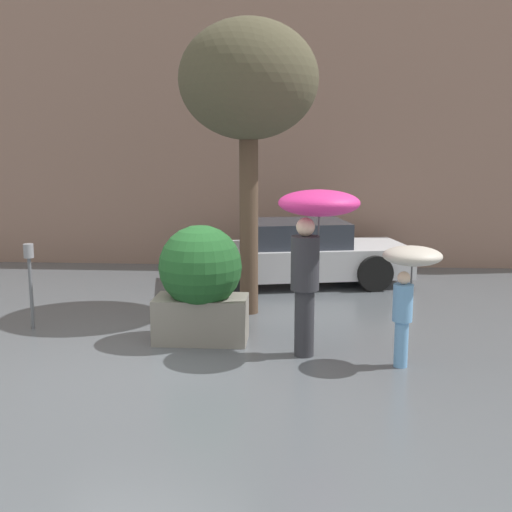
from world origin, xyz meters
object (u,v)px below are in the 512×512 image
object	(u,v)px
person_child	(409,273)
person_adult	(314,229)
parking_meter	(30,268)
planter_box	(201,281)
parked_car_near	(295,254)
street_tree	(249,84)

from	to	relation	value
person_child	person_adult	bearing A→B (deg)	139.99
parking_meter	person_child	bearing A→B (deg)	-13.31
person_adult	person_child	world-z (taller)	person_adult
planter_box	parked_car_near	bearing A→B (deg)	71.74
person_child	planter_box	bearing A→B (deg)	137.48
planter_box	person_child	xyz separation A→B (m)	(2.61, -0.81, 0.30)
street_tree	planter_box	bearing A→B (deg)	-109.18
street_tree	parking_meter	world-z (taller)	street_tree
planter_box	parking_meter	distance (m)	2.55
person_adult	parking_meter	size ratio (longest dim) A/B	1.68
person_adult	person_child	distance (m)	1.25
planter_box	person_adult	bearing A→B (deg)	-19.03
person_adult	person_child	bearing A→B (deg)	-9.73
person_child	street_tree	distance (m)	3.92
person_adult	parked_car_near	world-z (taller)	person_adult
planter_box	parked_car_near	size ratio (longest dim) A/B	0.35
planter_box	person_child	bearing A→B (deg)	-17.19
person_adult	street_tree	xyz separation A→B (m)	(-0.96, 2.03, 1.89)
person_adult	planter_box	bearing A→B (deg)	165.93
parked_car_near	street_tree	distance (m)	3.75
person_adult	parked_car_near	bearing A→B (deg)	98.54
person_child	parked_car_near	xyz separation A→B (m)	(-1.38, 4.52, -0.58)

